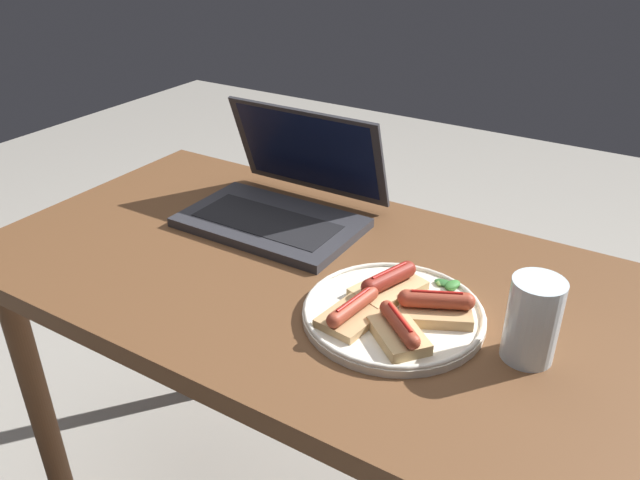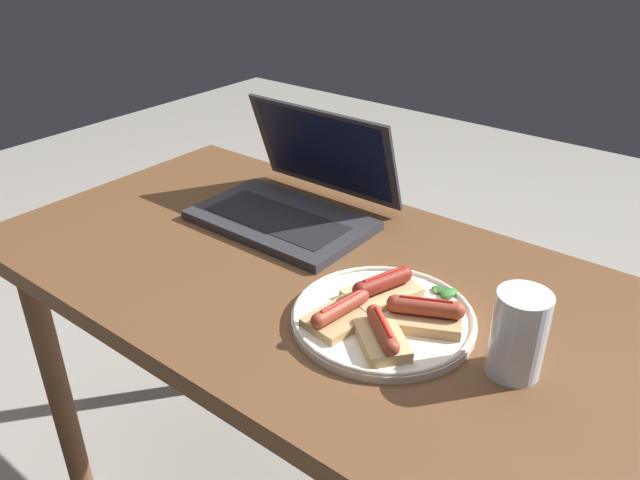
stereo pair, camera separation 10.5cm
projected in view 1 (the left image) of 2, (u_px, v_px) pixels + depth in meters
desk at (309, 311)px, 1.13m from camera, size 1.19×0.65×0.72m
laptop at (282, 201)px, 1.23m from camera, size 0.34×0.28×0.21m
plate at (393, 313)px, 0.95m from camera, size 0.28×0.28×0.02m
sausage_toast_left at (389, 284)px, 0.99m from camera, size 0.10×0.13×0.04m
sausage_toast_middle at (436, 306)px, 0.93m from camera, size 0.13×0.11×0.05m
sausage_toast_right at (399, 331)px, 0.88m from camera, size 0.11×0.11×0.04m
sausage_toast_extra at (353, 312)px, 0.92m from camera, size 0.08×0.11×0.04m
salad_pile at (447, 285)px, 1.01m from camera, size 0.05×0.07×0.01m
drinking_glass at (533, 320)px, 0.85m from camera, size 0.07×0.07×0.12m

